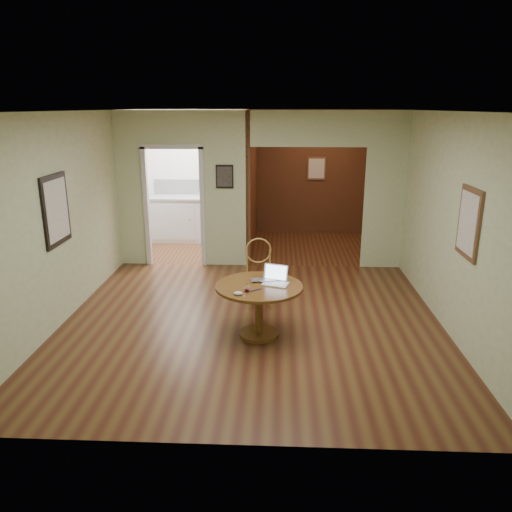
{
  "coord_description": "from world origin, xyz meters",
  "views": [
    {
      "loc": [
        0.34,
        -6.08,
        2.76
      ],
      "look_at": [
        0.07,
        -0.2,
        0.99
      ],
      "focal_mm": 35.0,
      "sensor_mm": 36.0,
      "label": 1
    }
  ],
  "objects_px": {
    "chair": "(259,269)",
    "closed_laptop": "(265,281)",
    "dining_table": "(259,298)",
    "open_laptop": "(276,278)"
  },
  "relations": [
    {
      "from": "chair",
      "to": "closed_laptop",
      "type": "height_order",
      "value": "chair"
    },
    {
      "from": "chair",
      "to": "open_laptop",
      "type": "bearing_deg",
      "value": -82.73
    },
    {
      "from": "dining_table",
      "to": "chair",
      "type": "distance_m",
      "value": 1.03
    },
    {
      "from": "dining_table",
      "to": "chair",
      "type": "height_order",
      "value": "chair"
    },
    {
      "from": "dining_table",
      "to": "closed_laptop",
      "type": "bearing_deg",
      "value": 54.42
    },
    {
      "from": "chair",
      "to": "closed_laptop",
      "type": "xyz_separation_m",
      "value": [
        0.12,
        -0.93,
        0.14
      ]
    },
    {
      "from": "dining_table",
      "to": "open_laptop",
      "type": "bearing_deg",
      "value": 25.88
    },
    {
      "from": "dining_table",
      "to": "chair",
      "type": "bearing_deg",
      "value": 92.4
    },
    {
      "from": "dining_table",
      "to": "closed_laptop",
      "type": "relative_size",
      "value": 3.09
    },
    {
      "from": "chair",
      "to": "open_laptop",
      "type": "relative_size",
      "value": 2.71
    }
  ]
}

